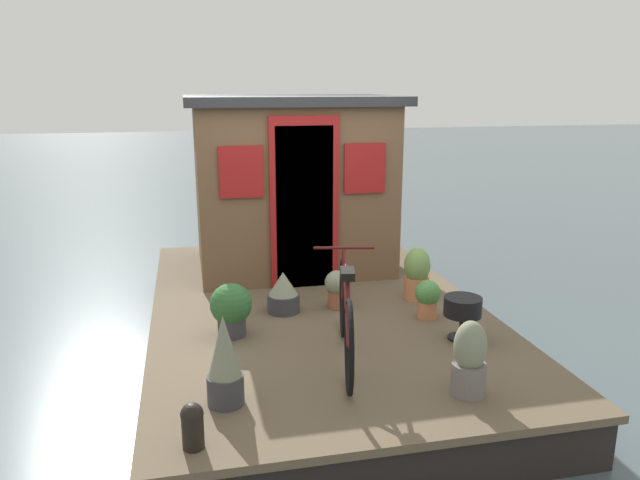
% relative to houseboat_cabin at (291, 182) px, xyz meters
% --- Properties ---
extents(ground_plane, '(60.00, 60.00, 0.00)m').
position_rel_houseboat_cabin_xyz_m(ground_plane, '(-1.37, 0.00, -1.44)').
color(ground_plane, '#4C5B60').
extents(houseboat_deck, '(4.96, 3.14, 0.44)m').
position_rel_houseboat_cabin_xyz_m(houseboat_deck, '(-1.37, 0.00, -1.22)').
color(houseboat_deck, brown).
rests_on(houseboat_deck, ground_plane).
extents(houseboat_cabin, '(1.82, 2.34, 1.98)m').
position_rel_houseboat_cabin_xyz_m(houseboat_cabin, '(0.00, 0.00, 0.00)').
color(houseboat_cabin, brown).
rests_on(houseboat_cabin, houseboat_deck).
extents(bicycle, '(1.64, 0.53, 0.81)m').
position_rel_houseboat_cabin_xyz_m(bicycle, '(-2.64, 0.03, -0.62)').
color(bicycle, black).
rests_on(bicycle, houseboat_deck).
extents(potted_plant_thyme, '(0.36, 0.36, 0.47)m').
position_rel_houseboat_cabin_xyz_m(potted_plant_thyme, '(-1.97, 0.87, -0.75)').
color(potted_plant_thyme, '#38383D').
rests_on(potted_plant_thyme, houseboat_deck).
extents(potted_plant_basil, '(0.24, 0.24, 0.54)m').
position_rel_houseboat_cabin_xyz_m(potted_plant_basil, '(-3.35, -0.66, -0.74)').
color(potted_plant_basil, slate).
rests_on(potted_plant_basil, houseboat_deck).
extents(potted_plant_succulent, '(0.26, 0.26, 0.53)m').
position_rel_houseboat_cabin_xyz_m(potted_plant_succulent, '(-1.44, -1.02, -0.73)').
color(potted_plant_succulent, '#C6754C').
rests_on(potted_plant_succulent, houseboat_deck).
extents(potted_plant_rosemary, '(0.25, 0.25, 0.64)m').
position_rel_houseboat_cabin_xyz_m(potted_plant_rosemary, '(-3.12, 0.99, -0.70)').
color(potted_plant_rosemary, '#38383D').
rests_on(potted_plant_rosemary, houseboat_deck).
extents(potted_plant_geranium, '(0.31, 0.31, 0.39)m').
position_rel_houseboat_cabin_xyz_m(potted_plant_geranium, '(-1.51, 0.34, -0.81)').
color(potted_plant_geranium, '#38383D').
rests_on(potted_plant_geranium, houseboat_deck).
extents(potted_plant_lavender, '(0.24, 0.24, 0.36)m').
position_rel_houseboat_cabin_xyz_m(potted_plant_lavender, '(-1.95, -0.93, -0.80)').
color(potted_plant_lavender, '#C6754C').
rests_on(potted_plant_lavender, houseboat_deck).
extents(potted_plant_mint, '(0.23, 0.23, 0.38)m').
position_rel_houseboat_cabin_xyz_m(potted_plant_mint, '(-1.53, -0.17, -0.79)').
color(potted_plant_mint, '#935138').
rests_on(potted_plant_mint, houseboat_deck).
extents(charcoal_grill, '(0.32, 0.32, 0.37)m').
position_rel_houseboat_cabin_xyz_m(charcoal_grill, '(-2.47, -1.03, -0.72)').
color(charcoal_grill, black).
rests_on(charcoal_grill, houseboat_deck).
extents(mooring_bollard, '(0.14, 0.14, 0.29)m').
position_rel_houseboat_cabin_xyz_m(mooring_bollard, '(-3.59, 1.22, -0.84)').
color(mooring_bollard, black).
rests_on(mooring_bollard, houseboat_deck).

